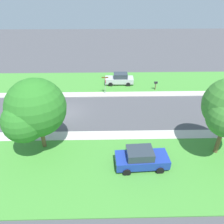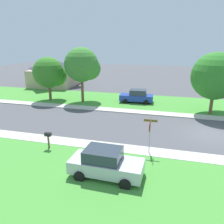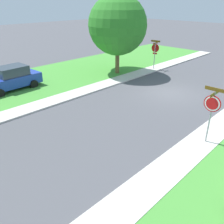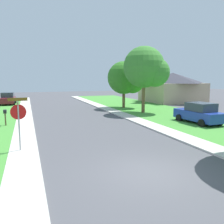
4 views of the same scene
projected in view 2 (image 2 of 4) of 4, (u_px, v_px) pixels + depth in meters
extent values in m
plane|color=#4C4C51|center=(208.00, 134.00, 19.30)|extent=(120.00, 120.00, 0.00)
cube|color=beige|center=(95.00, 109.00, 26.57)|extent=(1.40, 56.00, 0.10)
cube|color=#479338|center=(106.00, 99.00, 30.90)|extent=(8.00, 56.00, 0.08)
cube|color=beige|center=(57.00, 141.00, 17.91)|extent=(1.40, 56.00, 0.10)
cube|color=#479338|center=(20.00, 172.00, 13.58)|extent=(8.00, 56.00, 0.08)
cylinder|color=#9E9EA3|center=(150.00, 137.00, 15.57)|extent=(0.07, 0.07, 2.60)
cylinder|color=red|center=(150.00, 127.00, 15.36)|extent=(0.76, 0.05, 0.76)
cylinder|color=white|center=(149.00, 127.00, 15.36)|extent=(0.67, 0.02, 0.67)
cylinder|color=red|center=(149.00, 127.00, 15.36)|extent=(0.55, 0.02, 0.55)
cube|color=brown|center=(151.00, 118.00, 15.16)|extent=(0.92, 0.04, 0.16)
cube|color=brown|center=(151.00, 121.00, 15.21)|extent=(0.04, 0.92, 0.16)
cube|color=silver|center=(106.00, 166.00, 13.03)|extent=(1.89, 4.34, 0.76)
cube|color=#2D3842|center=(103.00, 154.00, 12.86)|extent=(1.64, 2.13, 0.68)
cylinder|color=black|center=(132.00, 167.00, 13.61)|extent=(0.25, 0.64, 0.64)
cylinder|color=black|center=(125.00, 184.00, 11.96)|extent=(0.25, 0.64, 0.64)
cylinder|color=black|center=(91.00, 161.00, 14.32)|extent=(0.25, 0.64, 0.64)
cylinder|color=black|center=(80.00, 176.00, 12.67)|extent=(0.25, 0.64, 0.64)
cube|color=#1E389E|center=(136.00, 98.00, 29.15)|extent=(2.01, 4.39, 0.76)
cube|color=#2D3842|center=(138.00, 92.00, 28.89)|extent=(1.70, 2.18, 0.68)
cylinder|color=black|center=(125.00, 101.00, 28.69)|extent=(0.27, 0.65, 0.64)
cylinder|color=black|center=(127.00, 98.00, 30.37)|extent=(0.27, 0.65, 0.64)
cylinder|color=black|center=(146.00, 103.00, 28.16)|extent=(0.27, 0.65, 0.64)
cylinder|color=black|center=(147.00, 99.00, 29.84)|extent=(0.27, 0.65, 0.64)
cylinder|color=brown|center=(50.00, 92.00, 30.11)|extent=(0.36, 0.36, 2.40)
sphere|color=#317822|center=(48.00, 73.00, 29.32)|extent=(4.05, 4.05, 4.05)
sphere|color=#317822|center=(56.00, 76.00, 30.17)|extent=(2.83, 2.83, 2.83)
cylinder|color=brown|center=(211.00, 103.00, 24.38)|extent=(0.36, 0.36, 2.46)
sphere|color=#2D7B25|center=(215.00, 76.00, 23.48)|extent=(5.00, 5.00, 5.00)
sphere|color=#2D7B25|center=(220.00, 81.00, 24.52)|extent=(3.50, 3.50, 3.50)
cylinder|color=brown|center=(82.00, 90.00, 29.16)|extent=(0.36, 0.36, 3.38)
sphere|color=#3A812E|center=(81.00, 65.00, 28.19)|extent=(4.36, 4.36, 4.36)
sphere|color=#3A812E|center=(89.00, 68.00, 29.10)|extent=(3.05, 3.05, 3.05)
cube|color=tan|center=(56.00, 77.00, 40.78)|extent=(8.75, 7.61, 3.00)
pyramid|color=#33333D|center=(55.00, 64.00, 40.09)|extent=(9.38, 8.24, 1.60)
cube|color=#51331E|center=(38.00, 79.00, 41.63)|extent=(1.00, 0.11, 2.10)
cube|color=brown|center=(49.00, 143.00, 16.47)|extent=(0.10, 0.10, 1.05)
cube|color=black|center=(48.00, 134.00, 16.28)|extent=(0.26, 0.49, 0.26)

